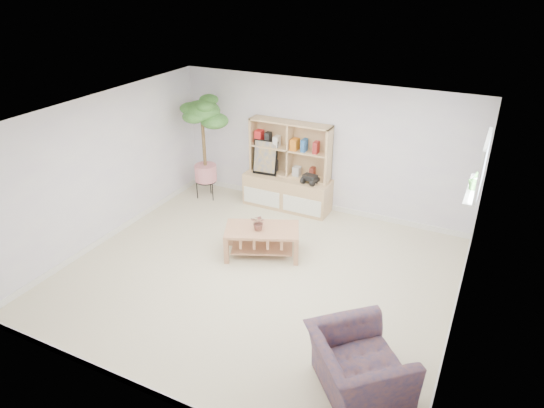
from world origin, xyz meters
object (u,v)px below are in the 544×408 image
at_px(storage_unit, 288,167).
at_px(floor_tree, 204,149).
at_px(coffee_table, 262,241).
at_px(armchair, 358,363).

distance_m(storage_unit, floor_tree, 1.63).
distance_m(coffee_table, floor_tree, 2.50).
relative_size(coffee_table, floor_tree, 0.57).
xyz_separation_m(storage_unit, floor_tree, (-1.59, -0.32, 0.19)).
xyz_separation_m(coffee_table, floor_tree, (-1.93, 1.38, 0.77)).
relative_size(coffee_table, armchair, 1.10).
xyz_separation_m(storage_unit, armchair, (2.51, -3.70, -0.43)).
bearing_deg(storage_unit, armchair, -55.85).
bearing_deg(floor_tree, armchair, -39.51).
distance_m(storage_unit, armchair, 4.49).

